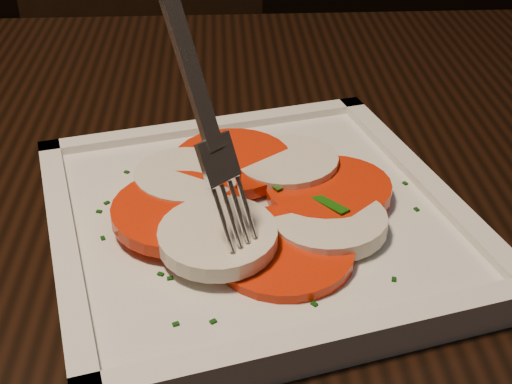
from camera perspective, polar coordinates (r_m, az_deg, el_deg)
The scene contains 5 objects.
table at distance 0.55m, azimuth 6.01°, elevation -9.72°, with size 1.25×0.88×0.75m.
chair at distance 1.24m, azimuth -7.84°, elevation 9.28°, with size 0.48×0.48×0.93m.
plate at distance 0.45m, azimuth 0.00°, elevation -2.39°, with size 0.25×0.25×0.01m, color white.
caprese_salad at distance 0.45m, azimuth -0.01°, elevation -0.68°, with size 0.21×0.21×0.02m.
fork at distance 0.38m, azimuth -6.40°, elevation 10.47°, with size 0.03×0.08×0.19m, color white, non-canonical shape.
Camera 1 is at (-0.02, -0.15, 1.02)m, focal length 50.00 mm.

